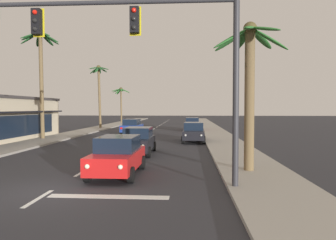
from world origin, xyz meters
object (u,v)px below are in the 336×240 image
Objects in this scene: palm_right_nearest at (250,72)px; sedan_third_in_queue at (138,140)px; sedan_lead_at_stop_bar at (118,155)px; sedan_oncoming_far at (132,126)px; palm_left_second at (41,61)px; traffic_signal_mast at (141,41)px; sedan_parked_mid_kerb at (194,132)px; palm_left_third at (99,83)px; palm_left_farthest at (121,95)px; sedan_parked_nearest_kerb at (192,124)px.

sedan_third_in_queue is at bearing 136.06° from palm_right_nearest.
sedan_lead_at_stop_bar is at bearing -172.93° from palm_right_nearest.
palm_left_second is (-7.11, -6.92, 6.35)m from sedan_oncoming_far.
sedan_parked_mid_kerb is at bearing 82.29° from traffic_signal_mast.
sedan_oncoming_far is 0.45× the size of palm_left_second.
traffic_signal_mast is 5.15m from sedan_lead_at_stop_bar.
sedan_lead_at_stop_bar is 32.04m from palm_left_third.
palm_left_second is 15.51m from palm_left_third.
sedan_parked_mid_kerb is at bearing -4.22° from palm_left_second.
traffic_signal_mast is 1.62× the size of palm_right_nearest.
sedan_lead_at_stop_bar is (-1.36, 2.24, -4.44)m from traffic_signal_mast.
sedan_third_in_queue is 0.50× the size of palm_left_third.
palm_left_second reaches higher than sedan_third_in_queue.
sedan_third_in_queue is 8.94m from palm_right_nearest.
palm_left_farthest is 1.01× the size of palm_right_nearest.
sedan_third_in_queue is 0.99× the size of sedan_parked_mid_kerb.
palm_left_farthest is at bearing 103.62° from sedan_third_in_queue.
sedan_lead_at_stop_bar is 0.99× the size of sedan_oncoming_far.
sedan_oncoming_far is 1.01× the size of sedan_parked_nearest_kerb.
palm_left_third reaches higher than palm_right_nearest.
palm_left_second is at bearing 139.09° from palm_right_nearest.
sedan_parked_nearest_kerb is at bearing -54.65° from palm_left_farthest.
palm_left_second is at bearing 125.21° from sedan_lead_at_stop_bar.
traffic_signal_mast is 5.35m from palm_right_nearest.
sedan_oncoming_far is 0.51× the size of palm_left_third.
palm_left_third is at bearing 108.39° from traffic_signal_mast.
palm_left_second is (-13.87, 1.02, 6.35)m from sedan_parked_mid_kerb.
palm_left_farthest is (-0.23, 15.45, -1.05)m from palm_left_third.
palm_left_farthest is at bearing 112.37° from sedan_parked_mid_kerb.
sedan_parked_mid_kerb is 0.67× the size of palm_right_nearest.
traffic_signal_mast is 2.44× the size of sedan_lead_at_stop_bar.
palm_right_nearest is at bearing -85.18° from sedan_parked_nearest_kerb.
sedan_lead_at_stop_bar is at bearing -72.67° from palm_left_third.
palm_right_nearest is (2.25, -12.94, 3.64)m from sedan_parked_mid_kerb.
sedan_third_in_queue and sedan_parked_nearest_kerb have the same top height.
traffic_signal_mast is 1.60× the size of palm_left_farthest.
palm_right_nearest is at bearing -66.67° from sedan_oncoming_far.
sedan_parked_mid_kerb is at bearing 99.84° from palm_right_nearest.
palm_left_third reaches higher than sedan_lead_at_stop_bar.
sedan_parked_nearest_kerb is at bearing 82.54° from sedan_lead_at_stop_bar.
palm_left_farthest is (-6.38, 23.98, 4.45)m from sedan_oncoming_far.
palm_right_nearest is (2.22, -26.30, 3.64)m from sedan_parked_nearest_kerb.
palm_right_nearest reaches higher than sedan_parked_nearest_kerb.
traffic_signal_mast is 2.41× the size of sedan_oncoming_far.
palm_left_third reaches higher than traffic_signal_mast.
palm_left_farthest is at bearing 88.64° from palm_left_second.
palm_right_nearest is at bearing -40.91° from palm_left_second.
palm_right_nearest is at bearing -71.08° from palm_left_farthest.
palm_left_farthest is at bearing 108.92° from palm_right_nearest.
sedan_parked_nearest_kerb is at bearing 41.61° from palm_left_second.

